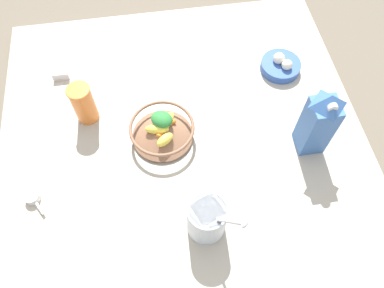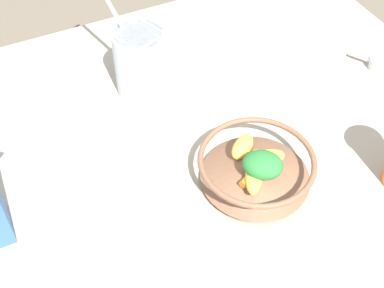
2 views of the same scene
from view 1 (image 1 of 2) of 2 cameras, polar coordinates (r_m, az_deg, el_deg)
The scene contains 9 objects.
ground_plane at distance 1.21m, azimuth -1.41°, elevation 0.64°, with size 6.00×6.00×0.00m, color #665B4C.
countertop at distance 1.20m, azimuth -1.43°, elevation 1.07°, with size 1.14×1.14×0.03m.
fruit_bowl at distance 1.15m, azimuth -4.56°, elevation 2.06°, with size 0.20×0.20×0.08m.
milk_carton at distance 1.12m, azimuth 18.74°, elevation 3.22°, with size 0.08×0.08×0.25m.
yogurt_tub at distance 0.99m, azimuth 2.30°, elevation -11.13°, with size 0.12×0.15×0.26m.
drinking_cup at distance 1.20m, azimuth -16.23°, elevation 6.00°, with size 0.07×0.07×0.14m.
spice_jar at distance 1.39m, azimuth -19.35°, elevation 10.33°, with size 0.05×0.05×0.03m.
measuring_scoop at distance 1.16m, azimuth -23.12°, elevation -7.53°, with size 0.06×0.08×0.02m.
garlic_bowl at distance 1.36m, azimuth 13.36°, elevation 11.58°, with size 0.14×0.14×0.06m.
Camera 1 is at (-0.07, -0.61, 1.04)m, focal length 35.00 mm.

